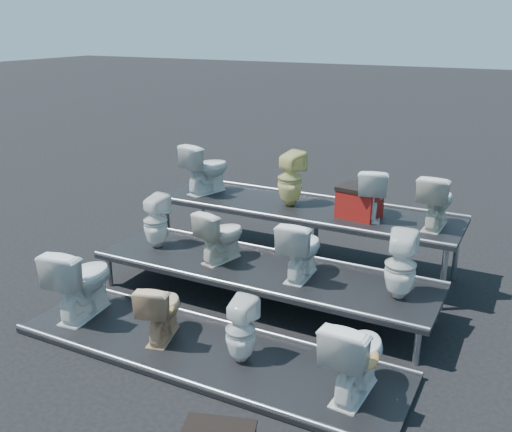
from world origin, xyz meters
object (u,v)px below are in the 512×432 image
at_px(toilet_1, 161,309).
at_px(toilet_10, 373,193).
at_px(toilet_5, 221,235).
at_px(toilet_8, 206,168).
at_px(toilet_3, 355,355).
at_px(red_crate, 359,204).
at_px(toilet_2, 241,330).
at_px(toilet_4, 156,221).
at_px(toilet_11, 436,201).
at_px(toilet_6, 301,248).
at_px(toilet_9, 290,179).
at_px(toilet_0, 81,280).
at_px(toilet_7, 401,265).

xyz_separation_m(toilet_1, toilet_10, (1.48, 2.60, 0.80)).
relative_size(toilet_5, toilet_8, 0.89).
relative_size(toilet_3, red_crate, 1.57).
bearing_deg(toilet_2, toilet_4, -31.73).
relative_size(toilet_4, toilet_11, 1.03).
height_order(toilet_5, toilet_8, toilet_8).
xyz_separation_m(toilet_6, toilet_10, (0.44, 1.30, 0.38)).
distance_m(toilet_1, red_crate, 2.94).
relative_size(toilet_1, toilet_2, 0.98).
relative_size(toilet_3, toilet_4, 1.13).
xyz_separation_m(toilet_2, toilet_9, (-0.64, 2.60, 0.84)).
bearing_deg(toilet_4, toilet_9, -127.85).
bearing_deg(toilet_0, toilet_7, -165.18).
height_order(toilet_4, toilet_5, toilet_4).
relative_size(toilet_7, toilet_11, 1.09).
height_order(toilet_5, toilet_6, toilet_6).
xyz_separation_m(toilet_1, toilet_9, (0.32, 2.60, 0.85)).
height_order(toilet_6, toilet_11, toilet_11).
height_order(toilet_4, toilet_6, toilet_6).
bearing_deg(toilet_0, toilet_5, -136.49).
distance_m(toilet_3, red_crate, 2.73).
bearing_deg(toilet_6, toilet_8, -34.08).
distance_m(toilet_9, red_crate, 1.03).
bearing_deg(toilet_2, toilet_7, -131.70).
xyz_separation_m(toilet_2, toilet_3, (1.17, 0.00, 0.06)).
bearing_deg(toilet_7, toilet_11, -98.44).
height_order(toilet_1, toilet_7, toilet_7).
xyz_separation_m(toilet_0, red_crate, (2.44, 2.54, 0.55)).
bearing_deg(toilet_7, red_crate, -59.98).
xyz_separation_m(toilet_2, toilet_8, (-2.00, 2.60, 0.84)).
bearing_deg(toilet_1, toilet_2, 164.31).
height_order(toilet_0, toilet_9, toilet_9).
distance_m(toilet_2, toilet_11, 3.02).
xyz_separation_m(toilet_8, toilet_10, (2.52, 0.00, -0.04)).
height_order(toilet_0, toilet_1, toilet_0).
height_order(toilet_8, toilet_9, toilet_9).
bearing_deg(toilet_4, red_crate, -144.24).
xyz_separation_m(toilet_0, toilet_4, (0.09, 1.30, 0.32)).
distance_m(toilet_3, toilet_9, 3.26).
distance_m(toilet_2, toilet_5, 1.68).
relative_size(toilet_6, toilet_7, 0.95).
bearing_deg(toilet_1, toilet_3, 164.31).
bearing_deg(toilet_0, toilet_1, 173.30).
bearing_deg(toilet_8, toilet_4, 107.93).
bearing_deg(toilet_10, toilet_5, 27.04).
bearing_deg(red_crate, toilet_2, -89.63).
height_order(toilet_1, toilet_10, toilet_10).
distance_m(toilet_7, red_crate, 1.52).
xyz_separation_m(toilet_1, toilet_5, (-0.02, 1.30, 0.40)).
height_order(toilet_7, toilet_8, toilet_8).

